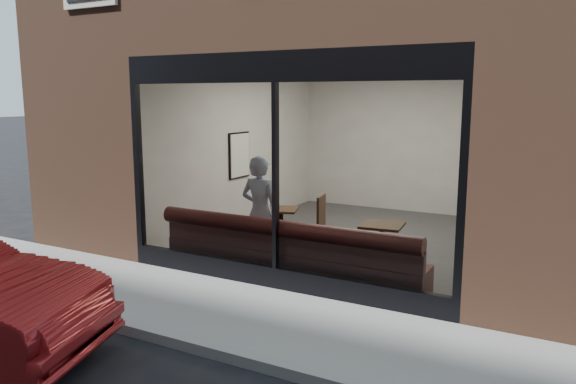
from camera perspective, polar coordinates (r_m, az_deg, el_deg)
The scene contains 20 objects.
ground at distance 6.31m, azimuth -10.95°, elevation -15.04°, with size 120.00×120.00×0.00m, color black.
sidewalk_near at distance 7.04m, azimuth -5.63°, elevation -12.16°, with size 40.00×2.00×0.01m, color gray.
kerb_near at distance 6.26m, azimuth -11.28°, elevation -14.70°, with size 40.00×0.10×0.12m, color gray.
host_building_pier_left at distance 14.48m, azimuth -2.28°, elevation 5.72°, with size 2.50×12.00×3.20m, color brown.
host_building_backfill at distance 15.84m, azimuth 15.30°, elevation 5.73°, with size 5.00×6.00×3.20m, color brown.
cafe_floor at distance 10.41m, azimuth 6.97°, elevation -4.80°, with size 6.00×6.00×0.00m, color #2D2D30.
cafe_ceiling at distance 10.09m, azimuth 7.35°, elevation 12.89°, with size 6.00×6.00×0.00m, color white.
cafe_wall_back at distance 12.94m, azimuth 12.11°, elevation 5.02°, with size 5.00×5.00×0.00m, color beige.
cafe_wall_left at distance 11.29m, azimuth -4.70°, elevation 4.53°, with size 6.00×6.00×0.00m, color beige.
cafe_wall_right at distance 9.50m, azimuth 21.25°, elevation 2.89°, with size 6.00×6.00×0.00m, color beige.
storefront_kick at distance 7.82m, azimuth -1.24°, elevation -8.71°, with size 5.00×0.10×0.30m, color black.
storefront_header at distance 7.42m, azimuth -1.33°, elevation 12.63°, with size 5.00×0.10×0.40m, color black.
storefront_mullion at distance 7.50m, azimuth -1.28°, elevation 1.49°, with size 0.06×0.10×2.50m, color black.
storefront_glass at distance 7.47m, azimuth -1.40°, elevation 1.46°, with size 4.80×4.80×0.00m, color white.
banquette at distance 8.13m, azimuth 0.18°, elevation -7.43°, with size 4.00×0.55×0.45m, color #3E1617.
person at distance 8.52m, azimuth -2.83°, elevation -2.12°, with size 0.64×0.42×1.75m, color #A5C1DB.
cafe_table_left at distance 9.42m, azimuth -0.73°, elevation -1.79°, with size 0.54×0.54×0.04m, color black.
cafe_table_right at distance 8.40m, azimuth 9.54°, elevation -3.36°, with size 0.59×0.59×0.04m, color black.
cafe_chair_left at distance 9.76m, azimuth 2.29°, elevation -4.39°, with size 0.47×0.47×0.05m, color black.
wall_poster at distance 11.16m, azimuth -4.90°, elevation 3.75°, with size 0.02×0.63×0.85m, color white.
Camera 1 is at (3.73, -4.36, 2.64)m, focal length 35.00 mm.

